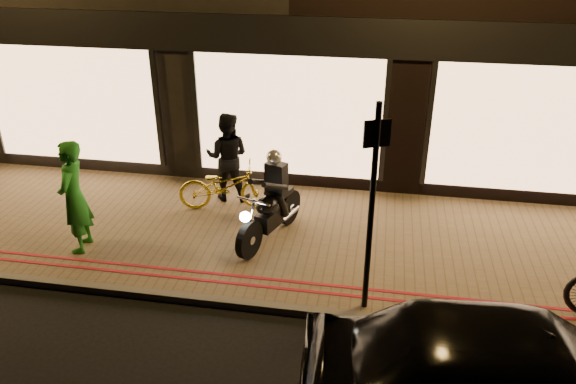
% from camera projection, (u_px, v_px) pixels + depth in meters
% --- Properties ---
extents(ground, '(90.00, 90.00, 0.00)m').
position_uv_depth(ground, '(241.00, 310.00, 8.07)').
color(ground, black).
rests_on(ground, ground).
extents(sidewalk, '(50.00, 4.00, 0.12)m').
position_uv_depth(sidewalk, '(269.00, 236.00, 9.81)').
color(sidewalk, brown).
rests_on(sidewalk, ground).
extents(kerb_stone, '(50.00, 0.14, 0.12)m').
position_uv_depth(kerb_stone, '(242.00, 305.00, 8.09)').
color(kerb_stone, '#59544C').
rests_on(kerb_stone, ground).
extents(red_kerb_lines, '(50.00, 0.26, 0.01)m').
position_uv_depth(red_kerb_lines, '(250.00, 281.00, 8.51)').
color(red_kerb_lines, maroon).
rests_on(red_kerb_lines, sidewalk).
extents(motorcycle, '(0.86, 1.87, 1.59)m').
position_uv_depth(motorcycle, '(271.00, 206.00, 9.39)').
color(motorcycle, black).
rests_on(motorcycle, sidewalk).
extents(sign_post, '(0.33, 0.17, 3.00)m').
position_uv_depth(sign_post, '(372.00, 201.00, 7.23)').
color(sign_post, black).
rests_on(sign_post, sidewalk).
extents(bicycle_gold, '(1.83, 0.97, 0.91)m').
position_uv_depth(bicycle_gold, '(225.00, 186.00, 10.45)').
color(bicycle_gold, gold).
rests_on(bicycle_gold, sidewalk).
extents(person_green, '(0.56, 0.75, 1.89)m').
position_uv_depth(person_green, '(74.00, 197.00, 8.95)').
color(person_green, '#20771F').
rests_on(person_green, sidewalk).
extents(person_dark, '(0.88, 0.70, 1.74)m').
position_uv_depth(person_dark, '(227.00, 157.00, 10.65)').
color(person_dark, black).
rests_on(person_dark, sidewalk).
extents(parked_car, '(4.66, 2.24, 1.54)m').
position_uv_depth(parked_car, '(516.00, 382.00, 5.80)').
color(parked_car, black).
rests_on(parked_car, ground).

